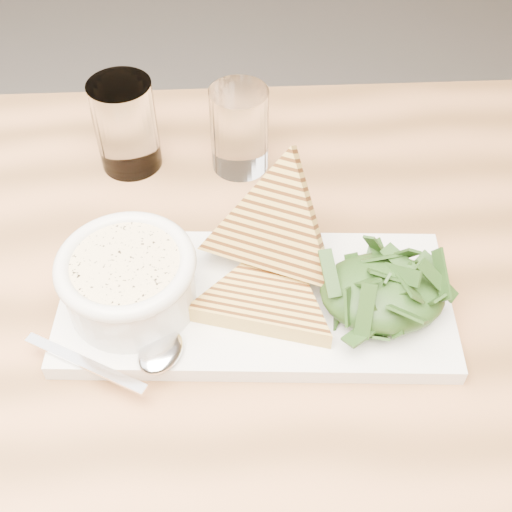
{
  "coord_description": "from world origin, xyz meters",
  "views": [
    {
      "loc": [
        0.32,
        -0.12,
        1.23
      ],
      "look_at": [
        0.31,
        0.26,
        0.8
      ],
      "focal_mm": 45.0,
      "sensor_mm": 36.0,
      "label": 1
    }
  ],
  "objects_px": {
    "platter": "(255,301)",
    "glass_far": "(239,130)",
    "table_top": "(160,337)",
    "glass_near": "(126,125)",
    "soup_bowl": "(130,286)"
  },
  "relations": [
    {
      "from": "table_top",
      "to": "soup_bowl",
      "type": "distance_m",
      "value": 0.07
    },
    {
      "from": "platter",
      "to": "glass_near",
      "type": "height_order",
      "value": "glass_near"
    },
    {
      "from": "platter",
      "to": "glass_far",
      "type": "height_order",
      "value": "glass_far"
    },
    {
      "from": "table_top",
      "to": "soup_bowl",
      "type": "relative_size",
      "value": 9.8
    },
    {
      "from": "glass_near",
      "to": "glass_far",
      "type": "xyz_separation_m",
      "value": [
        0.12,
        0.0,
        -0.0
      ]
    },
    {
      "from": "table_top",
      "to": "platter",
      "type": "distance_m",
      "value": 0.1
    },
    {
      "from": "table_top",
      "to": "platter",
      "type": "xyz_separation_m",
      "value": [
        0.09,
        0.02,
        0.03
      ]
    },
    {
      "from": "soup_bowl",
      "to": "glass_far",
      "type": "height_order",
      "value": "glass_far"
    },
    {
      "from": "table_top",
      "to": "glass_far",
      "type": "height_order",
      "value": "glass_far"
    },
    {
      "from": "table_top",
      "to": "glass_near",
      "type": "height_order",
      "value": "glass_near"
    },
    {
      "from": "table_top",
      "to": "glass_far",
      "type": "relative_size",
      "value": 11.51
    },
    {
      "from": "glass_far",
      "to": "soup_bowl",
      "type": "bearing_deg",
      "value": -112.04
    },
    {
      "from": "platter",
      "to": "glass_near",
      "type": "xyz_separation_m",
      "value": [
        -0.15,
        0.2,
        0.04
      ]
    },
    {
      "from": "glass_near",
      "to": "glass_far",
      "type": "bearing_deg",
      "value": 0.37
    },
    {
      "from": "soup_bowl",
      "to": "glass_near",
      "type": "height_order",
      "value": "glass_near"
    }
  ]
}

